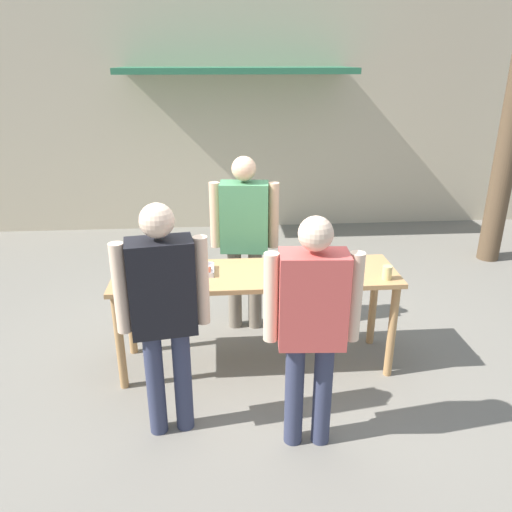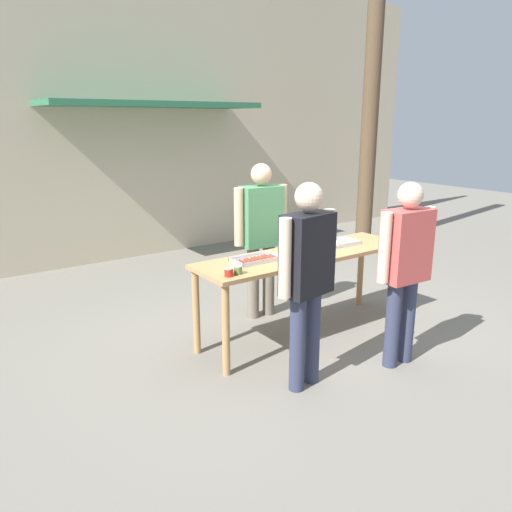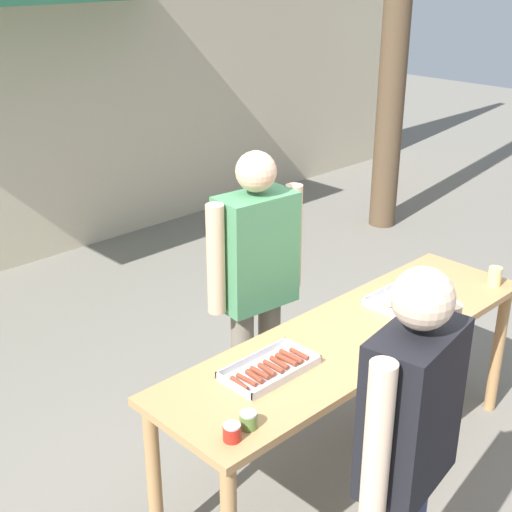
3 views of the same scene
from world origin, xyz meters
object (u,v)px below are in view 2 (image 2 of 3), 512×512
object	(u,v)px
food_tray_sausages	(256,260)
utility_pole	(374,51)
person_customer_holding_hotdog	(307,270)
food_tray_buns	(338,243)
person_customer_with_cup	(405,260)
condiment_jar_mustard	(229,272)
person_server_behind_table	(261,228)
condiment_jar_ketchup	(238,270)
beer_cup	(391,237)

from	to	relation	value
food_tray_sausages	utility_pole	bearing A→B (deg)	29.49
person_customer_holding_hotdog	utility_pole	world-z (taller)	utility_pole
food_tray_buns	person_customer_with_cup	size ratio (longest dim) A/B	0.27
person_customer_with_cup	utility_pole	world-z (taller)	utility_pole
food_tray_sausages	condiment_jar_mustard	world-z (taller)	condiment_jar_mustard
food_tray_sausages	person_server_behind_table	xyz separation A→B (m)	(0.52, 0.64, 0.13)
food_tray_buns	utility_pole	size ratio (longest dim) A/B	0.07
condiment_jar_mustard	person_server_behind_table	world-z (taller)	person_server_behind_table
condiment_jar_ketchup	beer_cup	distance (m)	2.00
food_tray_buns	beer_cup	size ratio (longest dim) A/B	3.98
food_tray_buns	utility_pole	world-z (taller)	utility_pole
condiment_jar_ketchup	person_server_behind_table	distance (m)	1.25
food_tray_sausages	beer_cup	world-z (taller)	beer_cup
food_tray_buns	person_customer_holding_hotdog	distance (m)	1.46
person_customer_with_cup	utility_pole	distance (m)	5.02
food_tray_buns	condiment_jar_ketchup	size ratio (longest dim) A/B	5.96
person_server_behind_table	person_customer_with_cup	xyz separation A→B (m)	(0.34, -1.68, -0.03)
utility_pole	person_server_behind_table	bearing A→B (deg)	-155.05
condiment_jar_ketchup	condiment_jar_mustard	bearing A→B (deg)	-172.83
condiment_jar_ketchup	person_customer_holding_hotdog	distance (m)	0.67
condiment_jar_mustard	person_customer_with_cup	size ratio (longest dim) A/B	0.05
food_tray_sausages	utility_pole	size ratio (longest dim) A/B	0.07
condiment_jar_ketchup	food_tray_sausages	bearing A→B (deg)	33.21
food_tray_sausages	person_customer_holding_hotdog	size ratio (longest dim) A/B	0.27
food_tray_buns	condiment_jar_mustard	bearing A→B (deg)	-170.66
utility_pole	beer_cup	bearing A→B (deg)	-132.99
condiment_jar_ketchup	person_customer_with_cup	distance (m)	1.47
food_tray_sausages	condiment_jar_mustard	xyz separation A→B (m)	(-0.47, -0.25, 0.02)
condiment_jar_mustard	person_customer_holding_hotdog	size ratio (longest dim) A/B	0.04
food_tray_sausages	condiment_jar_ketchup	bearing A→B (deg)	-146.79
condiment_jar_mustard	condiment_jar_ketchup	bearing A→B (deg)	7.17
utility_pole	condiment_jar_mustard	bearing A→B (deg)	-150.64
person_customer_with_cup	utility_pole	xyz separation A→B (m)	(3.07, 3.27, 2.25)
condiment_jar_ketchup	person_server_behind_table	bearing A→B (deg)	44.64
food_tray_sausages	food_tray_buns	bearing A→B (deg)	0.08
condiment_jar_mustard	person_customer_holding_hotdog	distance (m)	0.70
food_tray_sausages	beer_cup	bearing A→B (deg)	-8.80
food_tray_sausages	food_tray_buns	distance (m)	1.08
person_server_behind_table	condiment_jar_ketchup	bearing A→B (deg)	-129.30
person_server_behind_table	person_customer_with_cup	size ratio (longest dim) A/B	1.03
person_server_behind_table	person_customer_with_cup	bearing A→B (deg)	-72.41
person_server_behind_table	utility_pole	distance (m)	4.37
food_tray_sausages	utility_pole	distance (m)	5.10
utility_pole	person_customer_holding_hotdog	bearing A→B (deg)	-142.79
food_tray_sausages	beer_cup	size ratio (longest dim) A/B	4.09
condiment_jar_mustard	person_customer_holding_hotdog	xyz separation A→B (m)	(0.37, -0.59, 0.10)
beer_cup	condiment_jar_mustard	bearing A→B (deg)	-179.96
person_server_behind_table	food_tray_sausages	bearing A→B (deg)	-123.23
person_server_behind_table	beer_cup	bearing A→B (deg)	-32.72
condiment_jar_ketchup	person_customer_holding_hotdog	world-z (taller)	person_customer_holding_hotdog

